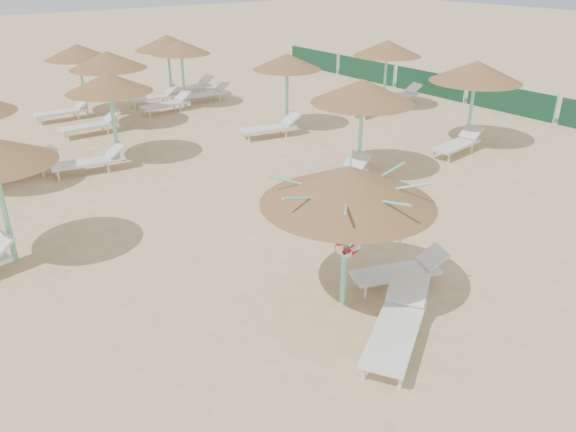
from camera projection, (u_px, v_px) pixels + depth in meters
ground at (353, 300)px, 10.18m from camera, size 120.00×120.00×0.00m
main_palapa at (348, 186)px, 9.12m from camera, size 2.92×2.92×2.62m
lounger_main_a at (397, 325)px, 8.86m from camera, size 2.21×1.68×0.79m
lounger_main_b at (402, 270)px, 10.52m from camera, size 1.89×1.14×0.66m
palapa_field at (185, 71)px, 17.99m from camera, size 20.71×14.42×2.72m
windbreak_fence at (430, 84)px, 24.83m from camera, size 0.08×19.84×1.10m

